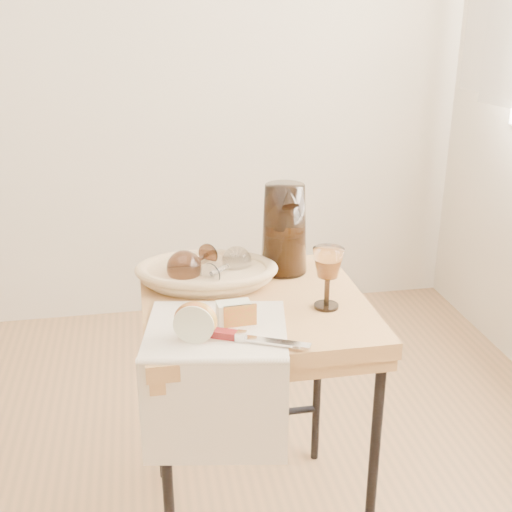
{
  "coord_description": "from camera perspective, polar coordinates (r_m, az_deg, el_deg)",
  "views": [
    {
      "loc": [
        0.39,
        -0.96,
        1.33
      ],
      "look_at": [
        0.64,
        0.4,
        0.79
      ],
      "focal_mm": 45.76,
      "sensor_mm": 36.0,
      "label": 1
    }
  ],
  "objects": [
    {
      "name": "side_table",
      "position": [
        1.72,
        -0.12,
        -14.06
      ],
      "size": [
        0.53,
        0.53,
        0.67
      ],
      "primitive_type": null,
      "rotation": [
        0.0,
        0.0,
        0.0
      ],
      "color": "brown",
      "rests_on": "floor"
    },
    {
      "name": "tea_towel",
      "position": [
        1.41,
        -3.5,
        -6.42
      ],
      "size": [
        0.34,
        0.32,
        0.01
      ],
      "primitive_type": "cube",
      "rotation": [
        0.0,
        0.0,
        -0.17
      ],
      "color": "white",
      "rests_on": "side_table"
    },
    {
      "name": "bread_basket",
      "position": [
        1.63,
        -4.33,
        -1.65
      ],
      "size": [
        0.34,
        0.26,
        0.05
      ],
      "primitive_type": null,
      "rotation": [
        0.0,
        0.0,
        -0.15
      ],
      "color": "tan",
      "rests_on": "side_table"
    },
    {
      "name": "goblet_lying_a",
      "position": [
        1.63,
        -5.38,
        -0.51
      ],
      "size": [
        0.16,
        0.16,
        0.09
      ],
      "primitive_type": null,
      "rotation": [
        0.0,
        0.0,
        4.01
      ],
      "color": "brown",
      "rests_on": "bread_basket"
    },
    {
      "name": "goblet_lying_b",
      "position": [
        1.61,
        -2.65,
        -0.92
      ],
      "size": [
        0.14,
        0.14,
        0.08
      ],
      "primitive_type": null,
      "rotation": [
        0.0,
        0.0,
        0.78
      ],
      "color": "white",
      "rests_on": "bread_basket"
    },
    {
      "name": "pitcher",
      "position": [
        1.67,
        2.48,
        2.4
      ],
      "size": [
        0.16,
        0.24,
        0.27
      ],
      "primitive_type": null,
      "rotation": [
        0.0,
        0.0,
        0.01
      ],
      "color": "black",
      "rests_on": "side_table"
    },
    {
      "name": "wine_goblet",
      "position": [
        1.49,
        6.26,
        -1.93
      ],
      "size": [
        0.08,
        0.08,
        0.15
      ],
      "primitive_type": null,
      "rotation": [
        0.0,
        0.0,
        -0.1
      ],
      "color": "white",
      "rests_on": "side_table"
    },
    {
      "name": "apple_half",
      "position": [
        1.35,
        -5.31,
        -5.62
      ],
      "size": [
        0.1,
        0.07,
        0.08
      ],
      "primitive_type": "ellipsoid",
      "rotation": [
        0.0,
        0.0,
        -0.28
      ],
      "color": "#AE2D21",
      "rests_on": "tea_towel"
    },
    {
      "name": "apple_wedge",
      "position": [
        1.42,
        -1.95,
        -4.97
      ],
      "size": [
        0.07,
        0.04,
        0.05
      ],
      "primitive_type": "cube",
      "rotation": [
        0.0,
        0.0,
        0.06
      ],
      "color": "beige",
      "rests_on": "tea_towel"
    },
    {
      "name": "table_knife",
      "position": [
        1.35,
        -0.97,
        -7.01
      ],
      "size": [
        0.24,
        0.13,
        0.02
      ],
      "primitive_type": null,
      "rotation": [
        0.0,
        0.0,
        -0.45
      ],
      "color": "silver",
      "rests_on": "tea_towel"
    }
  ]
}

